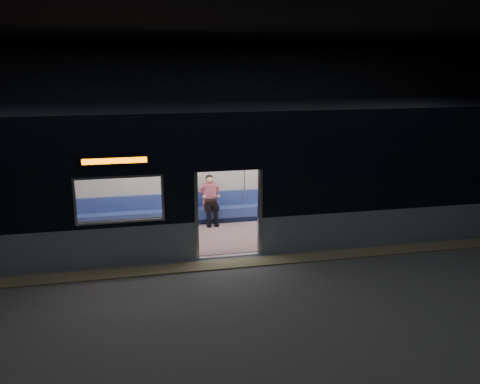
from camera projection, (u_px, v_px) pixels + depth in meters
name	position (u px, v px, depth m)	size (l,w,h in m)	color
station_floor	(238.00, 275.00, 10.85)	(24.00, 14.00, 0.01)	#47494C
station_envelope	(238.00, 101.00, 9.92)	(24.00, 14.00, 5.00)	black
tactile_strip	(233.00, 264.00, 11.37)	(22.80, 0.50, 0.03)	#8C7F59
metro_car	(217.00, 166.00, 12.79)	(18.00, 3.04, 3.35)	#8B98A6
passenger	(210.00, 196.00, 14.00)	(0.39, 0.67, 1.35)	black
handbag	(211.00, 202.00, 13.82)	(0.29, 0.25, 0.14)	black
transit_map	(375.00, 163.00, 15.15)	(0.95, 0.03, 0.62)	white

